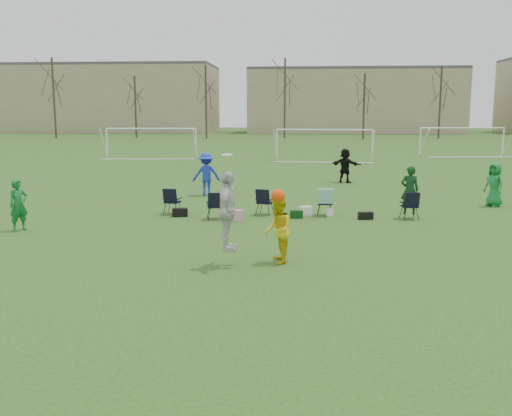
# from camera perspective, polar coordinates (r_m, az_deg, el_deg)

# --- Properties ---
(ground) EXTENTS (260.00, 260.00, 0.00)m
(ground) POSITION_cam_1_polar(r_m,az_deg,el_deg) (12.91, -5.01, -7.20)
(ground) COLOR #224C17
(ground) RESTS_ON ground
(fielder_green_near) EXTENTS (0.68, 0.72, 1.65)m
(fielder_green_near) POSITION_cam_1_polar(r_m,az_deg,el_deg) (19.47, -22.65, 0.27)
(fielder_green_near) COLOR #136D2F
(fielder_green_near) RESTS_ON ground
(fielder_blue) EXTENTS (1.40, 1.05, 1.93)m
(fielder_blue) POSITION_cam_1_polar(r_m,az_deg,el_deg) (25.74, -5.00, 3.38)
(fielder_blue) COLOR #1931C2
(fielder_blue) RESTS_ON ground
(fielder_green_far) EXTENTS (0.91, 1.02, 1.75)m
(fielder_green_far) POSITION_cam_1_polar(r_m,az_deg,el_deg) (24.58, 22.75, 2.17)
(fielder_green_far) COLOR #147531
(fielder_green_far) RESTS_ON ground
(fielder_black) EXTENTS (1.74, 1.28, 1.82)m
(fielder_black) POSITION_cam_1_polar(r_m,az_deg,el_deg) (30.84, 8.91, 4.22)
(fielder_black) COLOR black
(fielder_black) RESTS_ON ground
(center_contest) EXTENTS (1.82, 1.41, 2.74)m
(center_contest) POSITION_cam_1_polar(r_m,az_deg,el_deg) (13.87, -0.49, -1.15)
(center_contest) COLOR silver
(center_contest) RESTS_ON ground
(sideline_setup) EXTENTS (9.23, 1.94, 1.86)m
(sideline_setup) POSITION_cam_1_polar(r_m,az_deg,el_deg) (20.50, 4.49, 0.64)
(sideline_setup) COLOR #0E3416
(sideline_setup) RESTS_ON ground
(goal_left) EXTENTS (7.39, 0.76, 2.46)m
(goal_left) POSITION_cam_1_polar(r_m,az_deg,el_deg) (47.77, -10.44, 7.24)
(goal_left) COLOR white
(goal_left) RESTS_ON ground
(goal_mid) EXTENTS (7.40, 0.63, 2.46)m
(goal_mid) POSITION_cam_1_polar(r_m,az_deg,el_deg) (44.28, 6.84, 7.16)
(goal_mid) COLOR white
(goal_mid) RESTS_ON ground
(goal_right) EXTENTS (7.35, 1.14, 2.46)m
(goal_right) POSITION_cam_1_polar(r_m,az_deg,el_deg) (52.14, 19.93, 7.01)
(goal_right) COLOR white
(goal_right) RESTS_ON ground
(tree_line) EXTENTS (110.28, 3.28, 11.40)m
(tree_line) POSITION_cam_1_polar(r_m,az_deg,el_deg) (82.07, 3.03, 10.49)
(tree_line) COLOR #382B21
(tree_line) RESTS_ON ground
(building_row) EXTENTS (126.00, 16.00, 13.00)m
(building_row) POSITION_cam_1_polar(r_m,az_deg,el_deg) (108.32, 6.84, 10.68)
(building_row) COLOR tan
(building_row) RESTS_ON ground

